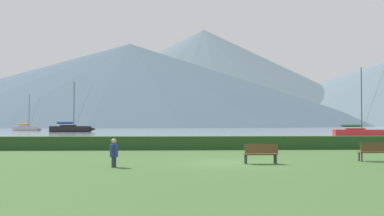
% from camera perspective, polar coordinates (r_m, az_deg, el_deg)
% --- Properties ---
extents(ground_plane, '(1000.00, 1000.00, 0.00)m').
position_cam_1_polar(ground_plane, '(21.94, 5.08, -6.92)').
color(ground_plane, '#3D602D').
extents(harbor_water, '(320.00, 246.00, 0.00)m').
position_cam_1_polar(harbor_water, '(158.69, -1.80, -2.54)').
color(harbor_water, '#8C9EA3').
rests_on(harbor_water, ground_plane).
extents(hedge_line, '(80.00, 1.20, 0.95)m').
position_cam_1_polar(hedge_line, '(32.82, 2.41, -4.41)').
color(hedge_line, '#284C23').
rests_on(hedge_line, ground_plane).
extents(sailboat_slip_1, '(9.05, 2.75, 10.11)m').
position_cam_1_polar(sailboat_slip_1, '(94.07, -15.00, -2.51)').
color(sailboat_slip_1, black).
rests_on(sailboat_slip_1, harbor_water).
extents(sailboat_slip_4, '(7.44, 3.09, 9.42)m').
position_cam_1_polar(sailboat_slip_4, '(65.12, 20.25, -2.90)').
color(sailboat_slip_4, red).
rests_on(sailboat_slip_4, harbor_water).
extents(sailboat_slip_5, '(7.28, 3.59, 8.54)m').
position_cam_1_polar(sailboat_slip_5, '(112.54, -20.05, -2.42)').
color(sailboat_slip_5, '#9E9EA3').
rests_on(sailboat_slip_5, harbor_water).
extents(park_bench_near_path, '(1.69, 0.48, 0.95)m').
position_cam_1_polar(park_bench_near_path, '(24.52, 22.17, -5.01)').
color(park_bench_near_path, brown).
rests_on(park_bench_near_path, ground_plane).
extents(park_bench_under_tree, '(1.57, 0.49, 0.95)m').
position_cam_1_polar(park_bench_under_tree, '(21.57, 8.67, -5.58)').
color(park_bench_under_tree, brown).
rests_on(park_bench_under_tree, ground_plane).
extents(person_seated_viewer, '(0.36, 0.56, 1.25)m').
position_cam_1_polar(person_seated_viewer, '(20.01, -9.82, -5.42)').
color(person_seated_viewer, '#2D3347').
rests_on(person_seated_viewer, ground_plane).
extents(distant_hill_west_ridge, '(245.23, 245.23, 38.95)m').
position_cam_1_polar(distant_hill_west_ridge, '(388.38, -2.30, 0.75)').
color(distant_hill_west_ridge, '#425666').
rests_on(distant_hill_west_ridge, ground_plane).
extents(distant_hill_east_ridge, '(308.34, 308.34, 79.58)m').
position_cam_1_polar(distant_hill_east_ridge, '(377.56, 1.47, 3.91)').
color(distant_hill_east_ridge, slate).
rests_on(distant_hill_east_ridge, ground_plane).
extents(distant_hill_far_shoulder, '(328.41, 328.41, 56.37)m').
position_cam_1_polar(distant_hill_far_shoulder, '(314.79, -7.86, 2.96)').
color(distant_hill_far_shoulder, '#425666').
rests_on(distant_hill_far_shoulder, ground_plane).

